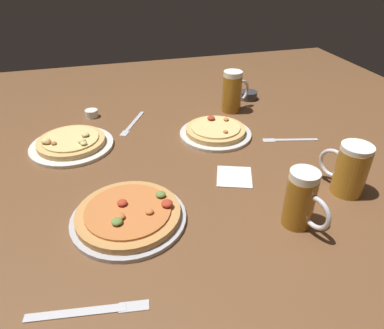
{
  "coord_description": "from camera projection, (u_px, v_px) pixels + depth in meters",
  "views": [
    {
      "loc": [
        -0.25,
        -0.89,
        0.61
      ],
      "look_at": [
        0.0,
        0.0,
        0.02
      ],
      "focal_mm": 33.26,
      "sensor_mm": 36.0,
      "label": 1
    }
  ],
  "objects": [
    {
      "name": "knife_right",
      "position": [
        89.0,
        311.0,
        0.69
      ],
      "size": [
        0.24,
        0.05,
        0.01
      ],
      "color": "silver",
      "rests_on": "ground_plane"
    },
    {
      "name": "pizza_plate_side",
      "position": [
        216.0,
        131.0,
        1.3
      ],
      "size": [
        0.26,
        0.26,
        0.05
      ],
      "color": "silver",
      "rests_on": "ground_plane"
    },
    {
      "name": "napkin_folded",
      "position": [
        234.0,
        176.0,
        1.08
      ],
      "size": [
        0.14,
        0.14,
        0.01
      ],
      "primitive_type": "cube",
      "rotation": [
        0.0,
        0.0,
        -0.36
      ],
      "color": "white",
      "rests_on": "ground_plane"
    },
    {
      "name": "fork_left",
      "position": [
        133.0,
        123.0,
        1.38
      ],
      "size": [
        0.12,
        0.2,
        0.01
      ],
      "color": "silver",
      "rests_on": "ground_plane"
    },
    {
      "name": "pizza_plate_far",
      "position": [
        71.0,
        143.0,
        1.22
      ],
      "size": [
        0.28,
        0.28,
        0.05
      ],
      "color": "silver",
      "rests_on": "ground_plane"
    },
    {
      "name": "ramekin_butter",
      "position": [
        248.0,
        95.0,
        1.59
      ],
      "size": [
        0.08,
        0.08,
        0.03
      ],
      "primitive_type": "cylinder",
      "color": "#333338",
      "rests_on": "ground_plane"
    },
    {
      "name": "beer_mug_amber",
      "position": [
        302.0,
        200.0,
        0.86
      ],
      "size": [
        0.07,
        0.13,
        0.16
      ],
      "color": "#9E6619",
      "rests_on": "ground_plane"
    },
    {
      "name": "fork_spare",
      "position": [
        289.0,
        140.0,
        1.27
      ],
      "size": [
        0.2,
        0.07,
        0.01
      ],
      "color": "silver",
      "rests_on": "ground_plane"
    },
    {
      "name": "ground_plane",
      "position": [
        192.0,
        174.0,
        1.12
      ],
      "size": [
        2.4,
        2.4,
        0.03
      ],
      "primitive_type": "cube",
      "color": "brown"
    },
    {
      "name": "beer_mug_dark",
      "position": [
        233.0,
        92.0,
        1.45
      ],
      "size": [
        0.13,
        0.08,
        0.17
      ],
      "color": "#9E6619",
      "rests_on": "ground_plane"
    },
    {
      "name": "pizza_plate_near",
      "position": [
        129.0,
        215.0,
        0.9
      ],
      "size": [
        0.3,
        0.3,
        0.05
      ],
      "color": "#B2B2B7",
      "rests_on": "ground_plane"
    },
    {
      "name": "beer_mug_pale",
      "position": [
        350.0,
        169.0,
        0.98
      ],
      "size": [
        0.09,
        0.14,
        0.15
      ],
      "color": "#B27A23",
      "rests_on": "ground_plane"
    },
    {
      "name": "ramekin_sauce",
      "position": [
        92.0,
        113.0,
        1.43
      ],
      "size": [
        0.05,
        0.05,
        0.03
      ],
      "primitive_type": "cylinder",
      "color": "white",
      "rests_on": "ground_plane"
    }
  ]
}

